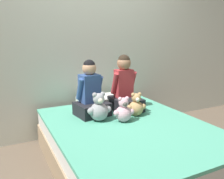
# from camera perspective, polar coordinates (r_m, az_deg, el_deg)

# --- Properties ---
(ground_plane) EXTENTS (14.00, 14.00, 0.00)m
(ground_plane) POSITION_cam_1_polar(r_m,az_deg,el_deg) (2.59, 4.01, -17.79)
(ground_plane) COLOR brown
(wall_behind_bed) EXTENTS (8.00, 0.06, 2.50)m
(wall_behind_bed) POSITION_cam_1_polar(r_m,az_deg,el_deg) (3.20, -5.67, 11.66)
(wall_behind_bed) COLOR beige
(wall_behind_bed) RESTS_ON ground_plane
(bed) EXTENTS (1.49, 1.88, 0.45)m
(bed) POSITION_cam_1_polar(r_m,az_deg,el_deg) (2.48, 4.10, -13.35)
(bed) COLOR #997F60
(bed) RESTS_ON ground_plane
(child_on_left) EXTENTS (0.38, 0.35, 0.61)m
(child_on_left) POSITION_cam_1_polar(r_m,az_deg,el_deg) (2.62, -5.15, -1.07)
(child_on_left) COLOR black
(child_on_left) RESTS_ON bed
(child_on_right) EXTENTS (0.31, 0.37, 0.65)m
(child_on_right) POSITION_cam_1_polar(r_m,az_deg,el_deg) (2.80, 3.09, 0.08)
(child_on_right) COLOR black
(child_on_right) RESTS_ON bed
(teddy_bear_held_by_left_child) EXTENTS (0.25, 0.19, 0.31)m
(teddy_bear_held_by_left_child) POSITION_cam_1_polar(r_m,az_deg,el_deg) (2.45, -3.16, -4.67)
(teddy_bear_held_by_left_child) COLOR #939399
(teddy_bear_held_by_left_child) RESTS_ON bed
(teddy_bear_held_by_right_child) EXTENTS (0.21, 0.16, 0.26)m
(teddy_bear_held_by_right_child) POSITION_cam_1_polar(r_m,az_deg,el_deg) (2.62, 5.81, -3.96)
(teddy_bear_held_by_right_child) COLOR tan
(teddy_bear_held_by_right_child) RESTS_ON bed
(teddy_bear_between_children) EXTENTS (0.22, 0.17, 0.26)m
(teddy_bear_between_children) POSITION_cam_1_polar(r_m,az_deg,el_deg) (2.43, 2.78, -5.24)
(teddy_bear_between_children) COLOR #DBA3B2
(teddy_bear_between_children) RESTS_ON bed
(pillow_at_headboard) EXTENTS (0.52, 0.34, 0.11)m
(pillow_at_headboard) POSITION_cam_1_polar(r_m,az_deg,el_deg) (3.00, -3.01, -2.82)
(pillow_at_headboard) COLOR silver
(pillow_at_headboard) RESTS_ON bed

